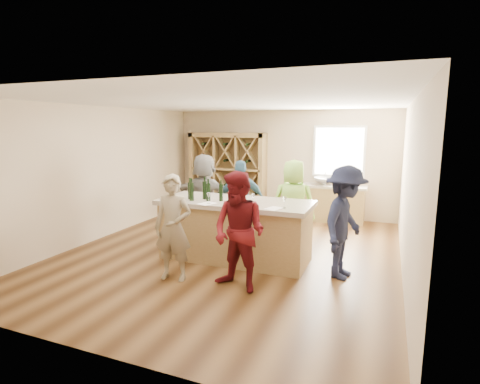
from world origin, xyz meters
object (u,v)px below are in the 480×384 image
at_px(wine_rack, 227,173).
at_px(sink, 324,181).
at_px(wine_bottle_d, 208,192).
at_px(person_far_right, 293,204).
at_px(tasting_counter_base, 235,232).
at_px(person_far_mid, 241,201).
at_px(wine_bottle_a, 190,191).
at_px(person_server, 345,223).
at_px(wine_bottle_e, 221,193).
at_px(wine_bottle_b, 192,192).
at_px(wine_bottle_c, 205,190).
at_px(wine_bottle_f, 231,195).
at_px(person_near_right, 239,232).
at_px(person_far_left, 205,195).
at_px(person_near_left, 173,228).

height_order(wine_rack, sink, wine_rack).
relative_size(wine_bottle_d, person_far_right, 0.18).
relative_size(tasting_counter_base, person_far_mid, 1.53).
xyz_separation_m(wine_bottle_a, person_server, (2.72, 0.03, -0.34)).
relative_size(wine_bottle_e, person_far_mid, 0.18).
relative_size(wine_bottle_b, wine_bottle_c, 0.99).
bearing_deg(wine_bottle_f, wine_bottle_d, 168.10).
bearing_deg(person_near_right, wine_bottle_b, 159.64).
relative_size(tasting_counter_base, wine_bottle_e, 8.66).
bearing_deg(wine_bottle_b, person_far_right, 41.00).
relative_size(wine_bottle_d, person_near_right, 0.18).
distance_m(sink, person_far_left, 3.20).
distance_m(wine_bottle_d, person_far_mid, 1.32).
bearing_deg(sink, wine_bottle_f, -104.23).
relative_size(wine_bottle_e, person_far_right, 0.17).
xyz_separation_m(wine_bottle_e, person_far_left, (-0.97, 1.27, -0.33)).
height_order(wine_bottle_e, person_far_left, person_far_left).
distance_m(person_server, person_far_right, 1.61).
height_order(wine_bottle_b, wine_bottle_e, wine_bottle_b).
bearing_deg(wine_bottle_b, wine_bottle_e, 18.07).
bearing_deg(wine_bottle_b, sink, 65.47).
xyz_separation_m(wine_bottle_c, wine_bottle_d, (0.13, -0.12, -0.01)).
xyz_separation_m(sink, person_far_left, (-2.19, -2.33, -0.11)).
bearing_deg(person_near_left, sink, 64.03).
relative_size(wine_bottle_a, wine_bottle_e, 1.02).
bearing_deg(wine_rack, sink, -1.49).
height_order(wine_rack, wine_bottle_d, wine_rack).
bearing_deg(wine_bottle_b, wine_bottle_a, 129.48).
bearing_deg(person_far_mid, person_far_left, -30.47).
distance_m(wine_bottle_e, person_near_left, 1.18).
xyz_separation_m(tasting_counter_base, wine_bottle_a, (-0.81, -0.17, 0.73)).
height_order(wine_rack, person_near_left, wine_rack).
relative_size(tasting_counter_base, wine_bottle_b, 8.16).
relative_size(wine_bottle_a, wine_bottle_d, 0.98).
distance_m(sink, person_far_right, 2.45).
bearing_deg(wine_rack, wine_bottle_f, -65.57).
relative_size(wine_bottle_c, person_far_left, 0.18).
height_order(wine_bottle_d, wine_bottle_f, wine_bottle_d).
bearing_deg(person_far_left, person_far_right, -177.91).
bearing_deg(wine_bottle_b, wine_bottle_f, -0.59).
bearing_deg(wine_bottle_f, person_far_right, 60.30).
height_order(sink, wine_bottle_a, wine_bottle_a).
bearing_deg(wine_bottle_c, person_server, -1.50).
bearing_deg(wine_bottle_d, wine_bottle_c, 137.35).
bearing_deg(wine_bottle_f, sink, 75.77).
height_order(wine_bottle_d, person_far_right, person_far_right).
height_order(person_far_mid, wine_bottle_f, person_far_mid).
height_order(person_near_right, person_far_right, same).
distance_m(wine_rack, person_far_mid, 2.86).
height_order(wine_bottle_d, person_far_mid, person_far_mid).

